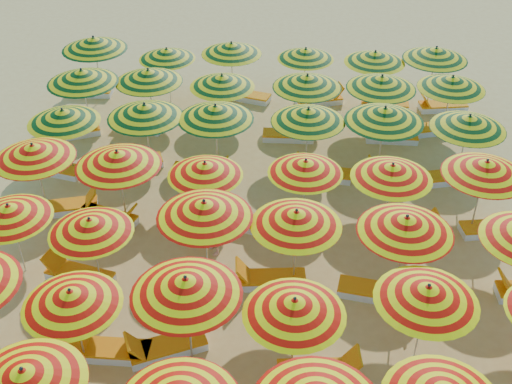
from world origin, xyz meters
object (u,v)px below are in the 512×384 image
lounger_27 (394,176)px  lounger_31 (290,135)px  lounger_10 (110,350)px  lounger_29 (76,132)px  umbrella_41 (452,83)px  umbrella_39 (307,81)px  umbrella_38 (222,81)px  lounger_15 (269,279)px  umbrella_14 (186,286)px  lounger_16 (375,291)px  lounger_26 (322,173)px  lounger_24 (133,163)px  beachgoer_a (214,228)px  umbrella_20 (204,209)px  umbrella_37 (148,76)px  umbrella_46 (375,57)px  lounger_14 (79,275)px  umbrella_19 (90,226)px  lounger_32 (390,136)px  umbrella_34 (385,115)px  lounger_37 (383,104)px  lounger_12 (320,372)px  umbrella_28 (392,171)px  umbrella_47 (436,54)px  umbrella_30 (63,116)px  umbrella_42 (94,43)px  umbrella_13 (71,298)px  umbrella_36 (82,76)px  lounger_11 (165,347)px  lounger_25 (201,172)px  lounger_33 (423,130)px  umbrella_18 (9,212)px  umbrella_29 (486,168)px  lounger_23 (55,168)px  umbrella_43 (167,54)px  umbrella_33 (308,115)px  umbrella_22 (406,224)px  lounger_20 (226,219)px  umbrella_16 (427,294)px  umbrella_27 (306,167)px  umbrella_40 (382,82)px  umbrella_26 (205,169)px  umbrella_31 (145,111)px  lounger_18 (69,206)px  umbrella_32 (215,112)px  umbrella_35 (469,122)px  lounger_21 (406,230)px  lounger_35 (246,96)px  umbrella_44 (231,48)px  umbrella_25 (118,159)px  umbrella_24 (33,152)px

lounger_27 → lounger_31: same height
lounger_10 → lounger_29: bearing=-68.5°
umbrella_41 → umbrella_39: bearing=-176.9°
umbrella_38 → lounger_15: size_ratio=1.35×
umbrella_14 → lounger_16: bearing=26.6°
lounger_16 → lounger_29: bearing=153.6°
lounger_26 → lounger_24: bearing=4.7°
lounger_10 → beachgoer_a: size_ratio=1.12×
umbrella_20 → umbrella_37: size_ratio=0.96×
umbrella_46 → lounger_14: 12.59m
umbrella_19 → lounger_32: 10.97m
umbrella_34 → lounger_37: bearing=81.3°
beachgoer_a → lounger_12: bearing=6.6°
umbrella_28 → umbrella_47: (2.38, 7.29, 0.12)m
umbrella_30 → umbrella_42: umbrella_42 is taller
umbrella_13 → lounger_26: 9.28m
umbrella_46 → lounger_26: 5.32m
umbrella_36 → lounger_11: size_ratio=1.58×
lounger_25 → lounger_33: bearing=31.3°
umbrella_18 → lounger_31: (6.67, 6.83, -1.72)m
umbrella_29 → lounger_26: size_ratio=1.57×
umbrella_34 → umbrella_30: bearing=-178.5°
umbrella_28 → lounger_23: umbrella_28 is taller
umbrella_37 → umbrella_43: (0.23, 2.21, -0.19)m
umbrella_33 → umbrella_13: bearing=-122.9°
umbrella_22 → lounger_20: bearing=150.7°
umbrella_16 → lounger_25: bearing=128.6°
umbrella_27 → lounger_27: (2.81, 2.25, -1.72)m
umbrella_30 → lounger_25: umbrella_30 is taller
umbrella_43 → lounger_33: size_ratio=1.20×
umbrella_40 → lounger_33: (1.68, 0.44, -1.94)m
umbrella_26 → umbrella_31: umbrella_31 is taller
lounger_14 → beachgoer_a: size_ratio=1.17×
lounger_18 → umbrella_39: bearing=19.3°
umbrella_33 → umbrella_31: bearing=-179.1°
umbrella_32 → lounger_20: (0.49, -2.54, -1.97)m
umbrella_18 → lounger_33: umbrella_18 is taller
umbrella_35 → lounger_16: (-2.98, -5.08, -1.89)m
lounger_21 → lounger_37: same height
lounger_35 → umbrella_35: bearing=161.1°
umbrella_44 → umbrella_25: bearing=-107.4°
umbrella_47 → lounger_35: size_ratio=1.47×
umbrella_16 → lounger_10: umbrella_16 is taller
umbrella_46 → lounger_25: bearing=-139.9°
umbrella_34 → lounger_29: bearing=168.7°
umbrella_41 → lounger_26: 5.26m
umbrella_24 → lounger_12: 9.47m
umbrella_25 → lounger_18: bearing=165.3°
lounger_12 → lounger_31: (-0.70, 9.79, 0.00)m
umbrella_13 → lounger_31: 10.70m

